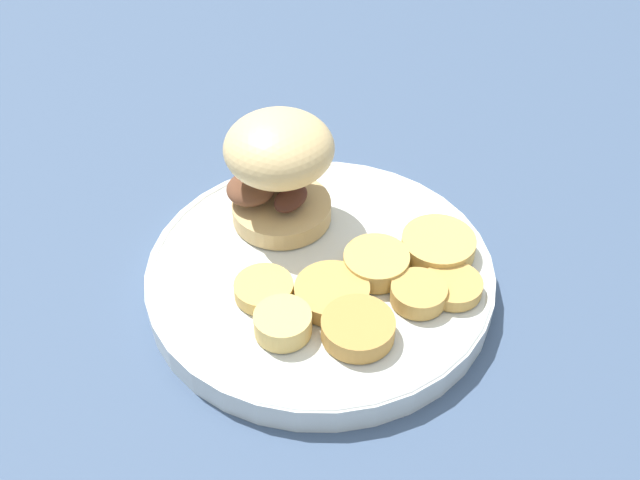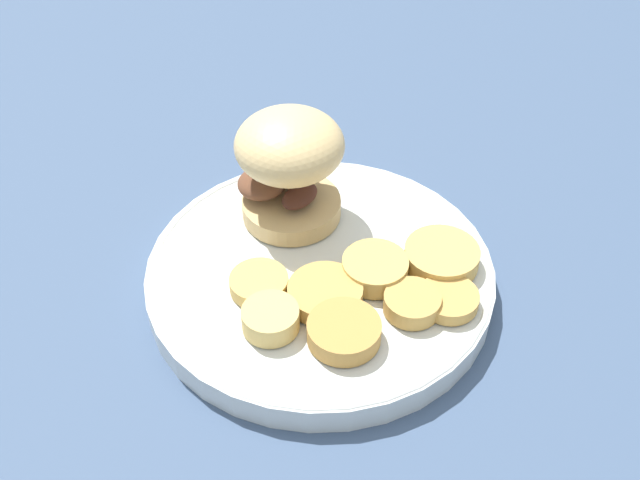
# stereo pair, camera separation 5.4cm
# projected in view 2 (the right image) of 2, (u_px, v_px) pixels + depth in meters

# --- Properties ---
(ground_plane) EXTENTS (4.00, 4.00, 0.00)m
(ground_plane) POSITION_uv_depth(u_px,v_px,m) (320.00, 286.00, 0.57)
(ground_plane) COLOR #3D5170
(dinner_plate) EXTENTS (0.26, 0.26, 0.02)m
(dinner_plate) POSITION_uv_depth(u_px,v_px,m) (320.00, 274.00, 0.56)
(dinner_plate) COLOR silver
(dinner_plate) RESTS_ON ground_plane
(sandwich) EXTENTS (0.11, 0.09, 0.09)m
(sandwich) POSITION_uv_depth(u_px,v_px,m) (288.00, 162.00, 0.57)
(sandwich) COLOR tan
(sandwich) RESTS_ON dinner_plate
(potato_round_0) EXTENTS (0.05, 0.05, 0.01)m
(potato_round_0) POSITION_uv_depth(u_px,v_px,m) (344.00, 331.00, 0.50)
(potato_round_0) COLOR #BC8942
(potato_round_0) RESTS_ON dinner_plate
(potato_round_1) EXTENTS (0.04, 0.04, 0.01)m
(potato_round_1) POSITION_uv_depth(u_px,v_px,m) (259.00, 283.00, 0.53)
(potato_round_1) COLOR tan
(potato_round_1) RESTS_ON dinner_plate
(potato_round_2) EXTENTS (0.04, 0.04, 0.01)m
(potato_round_2) POSITION_uv_depth(u_px,v_px,m) (412.00, 303.00, 0.52)
(potato_round_2) COLOR tan
(potato_round_2) RESTS_ON dinner_plate
(potato_round_3) EXTENTS (0.04, 0.04, 0.02)m
(potato_round_3) POSITION_uv_depth(u_px,v_px,m) (271.00, 319.00, 0.51)
(potato_round_3) COLOR #DBB766
(potato_round_3) RESTS_ON dinner_plate
(potato_round_4) EXTENTS (0.05, 0.05, 0.01)m
(potato_round_4) POSITION_uv_depth(u_px,v_px,m) (325.00, 294.00, 0.53)
(potato_round_4) COLOR tan
(potato_round_4) RESTS_ON dinner_plate
(potato_round_5) EXTENTS (0.05, 0.05, 0.02)m
(potato_round_5) POSITION_uv_depth(u_px,v_px,m) (375.00, 268.00, 0.54)
(potato_round_5) COLOR tan
(potato_round_5) RESTS_ON dinner_plate
(potato_round_6) EXTENTS (0.04, 0.04, 0.01)m
(potato_round_6) POSITION_uv_depth(u_px,v_px,m) (449.00, 299.00, 0.52)
(potato_round_6) COLOR tan
(potato_round_6) RESTS_ON dinner_plate
(potato_round_7) EXTENTS (0.06, 0.06, 0.01)m
(potato_round_7) POSITION_uv_depth(u_px,v_px,m) (442.00, 256.00, 0.55)
(potato_round_7) COLOR tan
(potato_round_7) RESTS_ON dinner_plate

